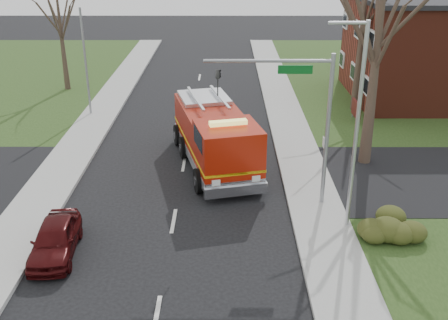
{
  "coord_description": "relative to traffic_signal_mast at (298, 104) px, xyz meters",
  "views": [
    {
      "loc": [
        2.18,
        -19.28,
        11.2
      ],
      "look_at": [
        2.13,
        1.89,
        2.0
      ],
      "focal_mm": 42.0,
      "sensor_mm": 36.0,
      "label": 1
    }
  ],
  "objects": [
    {
      "name": "fire_engine",
      "position": [
        -3.53,
        4.21,
        -3.17
      ],
      "size": [
        4.87,
        8.89,
        3.4
      ],
      "rotation": [
        0.0,
        0.0,
        0.24
      ],
      "color": "#9E1807",
      "rests_on": "ground"
    },
    {
      "name": "ground",
      "position": [
        -5.21,
        -1.5,
        -4.71
      ],
      "size": [
        120.0,
        120.0,
        0.0
      ],
      "primitive_type": "plane",
      "color": "black",
      "rests_on": "ground"
    },
    {
      "name": "bare_tree_left",
      "position": [
        -15.21,
        18.5,
        0.86
      ],
      "size": [
        4.5,
        4.5,
        9.0
      ],
      "color": "#3D2F24",
      "rests_on": "ground"
    },
    {
      "name": "utility_pole_far",
      "position": [
        -12.01,
        12.5,
        -1.21
      ],
      "size": [
        0.14,
        0.14,
        7.0
      ],
      "primitive_type": "cylinder",
      "color": "gray",
      "rests_on": "ground"
    },
    {
      "name": "health_center_sign",
      "position": [
        5.29,
        11.0,
        -3.83
      ],
      "size": [
        0.12,
        2.0,
        1.4
      ],
      "color": "#531613",
      "rests_on": "ground"
    },
    {
      "name": "sidewalk_right",
      "position": [
        0.99,
        -1.5,
        -4.63
      ],
      "size": [
        2.4,
        80.0,
        0.15
      ],
      "primitive_type": "cube",
      "color": "gray",
      "rests_on": "ground"
    },
    {
      "name": "sidewalk_left",
      "position": [
        -11.41,
        -1.5,
        -4.63
      ],
      "size": [
        2.4,
        80.0,
        0.15
      ],
      "primitive_type": "cube",
      "color": "gray",
      "rests_on": "ground"
    },
    {
      "name": "bare_tree_far",
      "position": [
        5.79,
        13.5,
        1.78
      ],
      "size": [
        5.25,
        5.25,
        10.5
      ],
      "color": "#3D2F24",
      "rests_on": "ground"
    },
    {
      "name": "traffic_signal_mast",
      "position": [
        0.0,
        0.0,
        0.0
      ],
      "size": [
        5.29,
        0.18,
        6.8
      ],
      "color": "gray",
      "rests_on": "ground"
    },
    {
      "name": "hedge_corner",
      "position": [
        3.79,
        -2.5,
        -4.13
      ],
      "size": [
        2.8,
        2.0,
        0.9
      ],
      "primitive_type": "ellipsoid",
      "color": "#353D16",
      "rests_on": "lawn_right"
    },
    {
      "name": "bare_tree_near",
      "position": [
        4.29,
        4.5,
        2.71
      ],
      "size": [
        6.0,
        6.0,
        12.0
      ],
      "color": "#3D2F24",
      "rests_on": "ground"
    },
    {
      "name": "parked_car_maroon",
      "position": [
        -9.41,
        -3.98,
        -4.05
      ],
      "size": [
        1.87,
        3.97,
        1.31
      ],
      "primitive_type": "imported",
      "rotation": [
        0.0,
        0.0,
        0.08
      ],
      "color": "#3B090A",
      "rests_on": "ground"
    },
    {
      "name": "streetlight_pole",
      "position": [
        1.93,
        -2.0,
        -0.16
      ],
      "size": [
        1.48,
        0.16,
        8.4
      ],
      "color": "#B7BABF",
      "rests_on": "ground"
    }
  ]
}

